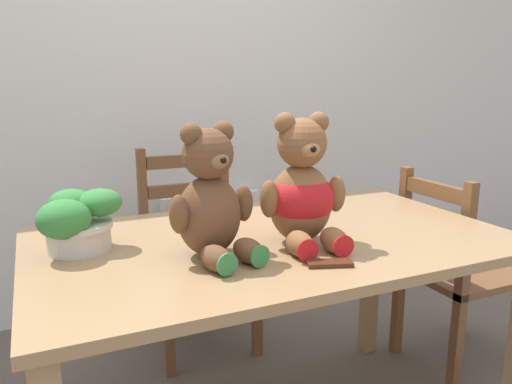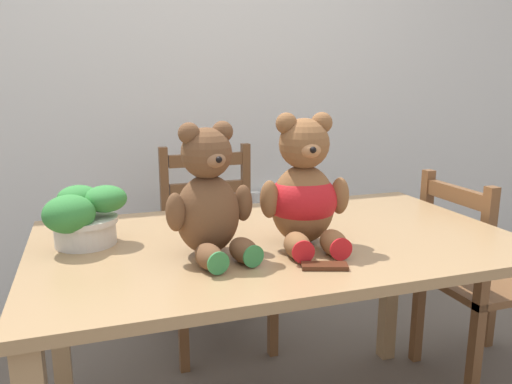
{
  "view_description": "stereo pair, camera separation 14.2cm",
  "coord_description": "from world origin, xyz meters",
  "px_view_note": "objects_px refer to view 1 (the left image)",
  "views": [
    {
      "loc": [
        -0.66,
        -0.9,
        1.23
      ],
      "look_at": [
        -0.09,
        0.36,
        0.92
      ],
      "focal_mm": 35.0,
      "sensor_mm": 36.0,
      "label": 1
    },
    {
      "loc": [
        -0.53,
        -0.95,
        1.23
      ],
      "look_at": [
        -0.09,
        0.36,
        0.92
      ],
      "focal_mm": 35.0,
      "sensor_mm": 36.0,
      "label": 2
    }
  ],
  "objects_px": {
    "wooden_chair_behind": "(195,248)",
    "teddy_bear_left": "(211,200)",
    "teddy_bear_right": "(302,192)",
    "chocolate_bar": "(330,263)",
    "wooden_chair_side": "(456,272)",
    "potted_plant": "(77,220)"
  },
  "relations": [
    {
      "from": "teddy_bear_right",
      "to": "chocolate_bar",
      "type": "distance_m",
      "value": 0.25
    },
    {
      "from": "teddy_bear_left",
      "to": "wooden_chair_side",
      "type": "bearing_deg",
      "value": 179.57
    },
    {
      "from": "chocolate_bar",
      "to": "teddy_bear_left",
      "type": "bearing_deg",
      "value": 141.77
    },
    {
      "from": "wooden_chair_behind",
      "to": "teddy_bear_left",
      "type": "distance_m",
      "value": 1.03
    },
    {
      "from": "wooden_chair_side",
      "to": "potted_plant",
      "type": "bearing_deg",
      "value": -88.82
    },
    {
      "from": "teddy_bear_left",
      "to": "potted_plant",
      "type": "bearing_deg",
      "value": -41.16
    },
    {
      "from": "teddy_bear_right",
      "to": "teddy_bear_left",
      "type": "bearing_deg",
      "value": 7.11
    },
    {
      "from": "teddy_bear_left",
      "to": "teddy_bear_right",
      "type": "bearing_deg",
      "value": 169.49
    },
    {
      "from": "wooden_chair_behind",
      "to": "teddy_bear_right",
      "type": "relative_size",
      "value": 2.38
    },
    {
      "from": "potted_plant",
      "to": "wooden_chair_behind",
      "type": "bearing_deg",
      "value": 51.48
    },
    {
      "from": "teddy_bear_left",
      "to": "teddy_bear_right",
      "type": "height_order",
      "value": "teddy_bear_right"
    },
    {
      "from": "wooden_chair_behind",
      "to": "chocolate_bar",
      "type": "bearing_deg",
      "value": 91.47
    },
    {
      "from": "wooden_chair_behind",
      "to": "potted_plant",
      "type": "relative_size",
      "value": 3.9
    },
    {
      "from": "wooden_chair_behind",
      "to": "teddy_bear_left",
      "type": "bearing_deg",
      "value": 75.79
    },
    {
      "from": "teddy_bear_right",
      "to": "potted_plant",
      "type": "relative_size",
      "value": 1.64
    },
    {
      "from": "potted_plant",
      "to": "chocolate_bar",
      "type": "relative_size",
      "value": 1.99
    },
    {
      "from": "wooden_chair_side",
      "to": "teddy_bear_right",
      "type": "height_order",
      "value": "teddy_bear_right"
    },
    {
      "from": "wooden_chair_behind",
      "to": "teddy_bear_right",
      "type": "height_order",
      "value": "teddy_bear_right"
    },
    {
      "from": "wooden_chair_side",
      "to": "teddy_bear_right",
      "type": "bearing_deg",
      "value": -76.1
    },
    {
      "from": "wooden_chair_behind",
      "to": "teddy_bear_left",
      "type": "relative_size",
      "value": 2.5
    },
    {
      "from": "wooden_chair_side",
      "to": "teddy_bear_left",
      "type": "xyz_separation_m",
      "value": [
        -1.17,
        -0.22,
        0.48
      ]
    },
    {
      "from": "wooden_chair_side",
      "to": "chocolate_bar",
      "type": "height_order",
      "value": "wooden_chair_side"
    }
  ]
}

